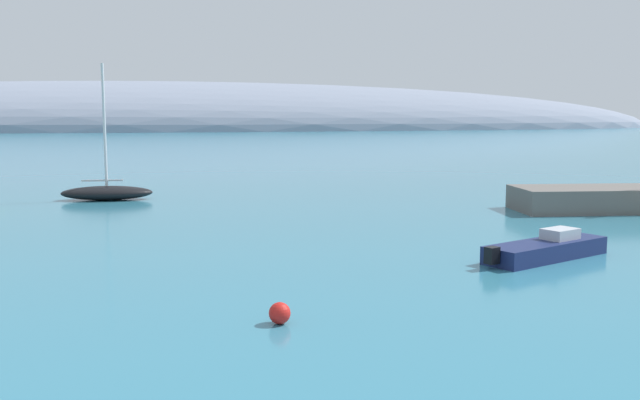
{
  "coord_description": "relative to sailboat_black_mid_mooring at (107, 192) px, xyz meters",
  "views": [
    {
      "loc": [
        -5.62,
        -2.58,
        5.31
      ],
      "look_at": [
        0.87,
        25.19,
        1.77
      ],
      "focal_mm": 38.98,
      "sensor_mm": 36.0,
      "label": 1
    }
  ],
  "objects": [
    {
      "name": "mooring_buoy_red",
      "position": [
        6.06,
        -27.8,
        -0.24
      ],
      "size": [
        0.56,
        0.56,
        0.56
      ],
      "primitive_type": "sphere",
      "color": "red",
      "rests_on": "water"
    },
    {
      "name": "sailboat_black_mid_mooring",
      "position": [
        0.0,
        0.0,
        0.0
      ],
      "size": [
        5.72,
        2.63,
        8.37
      ],
      "rotation": [
        0.0,
        0.0,
        6.19
      ],
      "color": "black",
      "rests_on": "water"
    },
    {
      "name": "distant_ridge",
      "position": [
        5.65,
        203.71,
        -0.52
      ],
      "size": [
        381.59,
        85.5,
        32.95
      ],
      "primitive_type": "ellipsoid",
      "color": "gray",
      "rests_on": "ground"
    },
    {
      "name": "motorboat_navy_alongside_breakwater",
      "position": [
        17.03,
        -22.11,
        -0.15
      ],
      "size": [
        5.86,
        3.5,
        1.05
      ],
      "rotation": [
        0.0,
        0.0,
        0.39
      ],
      "color": "navy",
      "rests_on": "water"
    }
  ]
}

